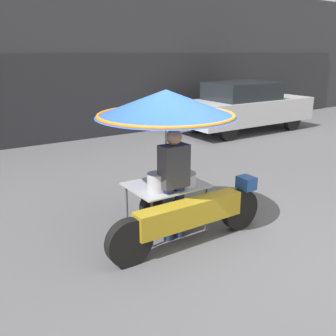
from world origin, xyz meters
TOP-DOWN VIEW (x-y plane):
  - ground_plane at (0.00, 0.00)m, footprint 36.00×36.00m
  - shopfront_building at (0.00, 7.98)m, footprint 28.00×2.06m
  - vendor_motorcycle_cart at (-0.46, 0.71)m, footprint 2.36×1.88m
  - vendor_person at (-0.53, 0.50)m, footprint 0.38×0.22m
  - parked_car at (5.41, 5.23)m, footprint 4.44×1.70m
  - potted_plant at (8.77, 6.39)m, footprint 0.61×0.61m

SIDE VIEW (x-z plane):
  - ground_plane at x=0.00m, z-range 0.00..0.00m
  - potted_plant at x=8.77m, z-range 0.03..0.82m
  - parked_car at x=5.41m, z-range 0.02..1.57m
  - vendor_person at x=-0.53m, z-range 0.08..1.60m
  - vendor_motorcycle_cart at x=-0.46m, z-range 0.54..2.52m
  - shopfront_building at x=0.00m, z-range -0.01..4.43m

